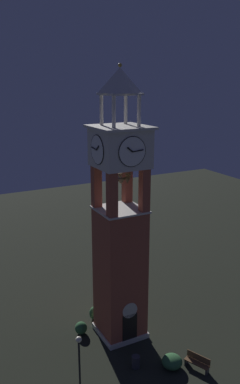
{
  "coord_description": "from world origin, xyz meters",
  "views": [
    {
      "loc": [
        -11.46,
        -21.97,
        17.41
      ],
      "look_at": [
        0.0,
        0.0,
        10.4
      ],
      "focal_mm": 37.52,
      "sensor_mm": 36.0,
      "label": 1
    }
  ],
  "objects_px": {
    "clock_tower": "(120,234)",
    "lamp_post": "(79,352)",
    "trash_bin": "(136,362)",
    "park_bench": "(197,362)"
  },
  "relations": [
    {
      "from": "lamp_post",
      "to": "trash_bin",
      "type": "bearing_deg",
      "value": -1.15
    },
    {
      "from": "lamp_post",
      "to": "trash_bin",
      "type": "relative_size",
      "value": 4.24
    },
    {
      "from": "lamp_post",
      "to": "trash_bin",
      "type": "xyz_separation_m",
      "value": [
        3.71,
        -0.07,
        -1.99
      ]
    },
    {
      "from": "clock_tower",
      "to": "trash_bin",
      "type": "height_order",
      "value": "clock_tower"
    },
    {
      "from": "lamp_post",
      "to": "clock_tower",
      "type": "bearing_deg",
      "value": 38.46
    },
    {
      "from": "clock_tower",
      "to": "park_bench",
      "type": "xyz_separation_m",
      "value": [
        2.54,
        -5.53,
        -7.04
      ]
    },
    {
      "from": "park_bench",
      "to": "lamp_post",
      "type": "bearing_deg",
      "value": 164.53
    },
    {
      "from": "clock_tower",
      "to": "lamp_post",
      "type": "bearing_deg",
      "value": -141.54
    },
    {
      "from": "park_bench",
      "to": "clock_tower",
      "type": "bearing_deg",
      "value": 114.65
    },
    {
      "from": "clock_tower",
      "to": "lamp_post",
      "type": "distance_m",
      "value": 7.71
    }
  ]
}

